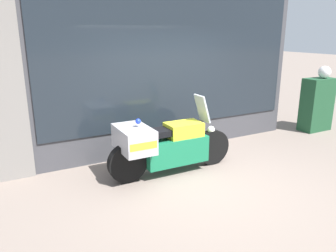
% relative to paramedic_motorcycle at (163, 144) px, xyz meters
% --- Properties ---
extents(ground_plane, '(60.00, 60.00, 0.00)m').
position_rel_paramedic_motorcycle_xyz_m(ground_plane, '(0.48, -0.79, -0.54)').
color(ground_plane, gray).
extents(shop_building, '(6.46, 0.55, 3.78)m').
position_rel_paramedic_motorcycle_xyz_m(shop_building, '(0.10, 1.21, 1.35)').
color(shop_building, '#424247').
rests_on(shop_building, ground).
extents(window_display, '(5.23, 0.30, 1.81)m').
position_rel_paramedic_motorcycle_xyz_m(window_display, '(0.80, 1.24, -0.10)').
color(window_display, slate).
rests_on(window_display, ground).
extents(paramedic_motorcycle, '(2.32, 0.81, 1.33)m').
position_rel_paramedic_motorcycle_xyz_m(paramedic_motorcycle, '(0.00, 0.00, 0.00)').
color(paramedic_motorcycle, black).
rests_on(paramedic_motorcycle, ground).
extents(utility_cabinet, '(0.77, 0.42, 1.30)m').
position_rel_paramedic_motorcycle_xyz_m(utility_cabinet, '(4.57, 0.59, 0.11)').
color(utility_cabinet, '#1E4C2D').
rests_on(utility_cabinet, ground).
extents(white_helmet, '(0.30, 0.30, 0.30)m').
position_rel_paramedic_motorcycle_xyz_m(white_helmet, '(4.64, 0.54, 0.91)').
color(white_helmet, white).
rests_on(white_helmet, utility_cabinet).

